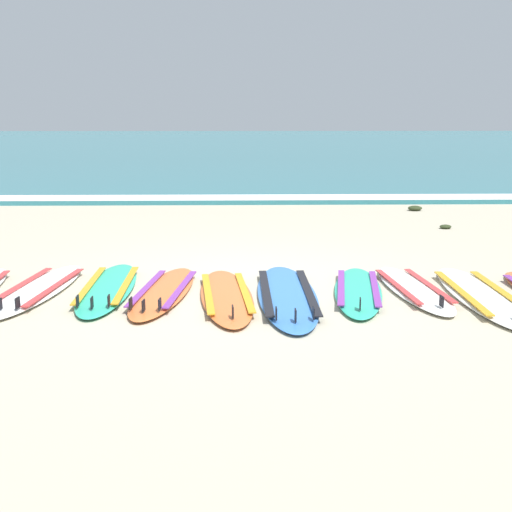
{
  "coord_description": "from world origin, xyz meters",
  "views": [
    {
      "loc": [
        0.0,
        -6.9,
        1.89
      ],
      "look_at": [
        0.17,
        0.32,
        0.25
      ],
      "focal_mm": 43.72,
      "sensor_mm": 36.0,
      "label": 1
    }
  ],
  "objects": [
    {
      "name": "seaweed_clump_mid_sand",
      "position": [
        3.46,
        3.45,
        0.03
      ],
      "size": [
        0.2,
        0.16,
        0.07
      ],
      "primitive_type": "ellipsoid",
      "color": "#2D381E",
      "rests_on": "ground"
    },
    {
      "name": "surfboard_4",
      "position": [
        -0.17,
        -0.61,
        0.04
      ],
      "size": [
        0.74,
        2.19,
        0.18
      ],
      "color": "orange",
      "rests_on": "ground"
    },
    {
      "name": "surfboard_1",
      "position": [
        -2.22,
        -0.32,
        0.04
      ],
      "size": [
        0.78,
        2.23,
        0.18
      ],
      "color": "white",
      "rests_on": "ground"
    },
    {
      "name": "ground_plane",
      "position": [
        0.0,
        0.0,
        0.0
      ],
      "size": [
        80.0,
        80.0,
        0.0
      ],
      "primitive_type": "plane",
      "color": "#B7AD93"
    },
    {
      "name": "surfboard_2",
      "position": [
        -1.47,
        -0.28,
        0.04
      ],
      "size": [
        0.61,
        2.2,
        0.18
      ],
      "color": "#2DB793",
      "rests_on": "ground"
    },
    {
      "name": "surfboard_3",
      "position": [
        -0.84,
        -0.44,
        0.04
      ],
      "size": [
        0.75,
        2.11,
        0.18
      ],
      "color": "orange",
      "rests_on": "ground"
    },
    {
      "name": "surfboard_5",
      "position": [
        0.47,
        -0.6,
        0.04
      ],
      "size": [
        0.64,
        2.48,
        0.18
      ],
      "color": "#3875CC",
      "rests_on": "ground"
    },
    {
      "name": "surfboard_7",
      "position": [
        1.87,
        -0.39,
        0.04
      ],
      "size": [
        0.66,
        2.02,
        0.18
      ],
      "color": "white",
      "rests_on": "ground"
    },
    {
      "name": "seaweed_clump_near_shoreline",
      "position": [
        3.5,
        5.5,
        0.05
      ],
      "size": [
        0.28,
        0.23,
        0.1
      ],
      "primitive_type": "ellipsoid",
      "color": "#2D381E",
      "rests_on": "ground"
    },
    {
      "name": "surfboard_8",
      "position": [
        2.52,
        -0.65,
        0.04
      ],
      "size": [
        0.62,
        2.37,
        0.18
      ],
      "color": "silver",
      "rests_on": "ground"
    },
    {
      "name": "surfboard_6",
      "position": [
        1.25,
        -0.45,
        0.04
      ],
      "size": [
        0.81,
        2.06,
        0.18
      ],
      "color": "#2DB793",
      "rests_on": "ground"
    },
    {
      "name": "sea",
      "position": [
        0.0,
        36.38,
        0.05
      ],
      "size": [
        80.0,
        60.0,
        0.1
      ],
      "primitive_type": "cube",
      "color": "teal",
      "rests_on": "ground"
    },
    {
      "name": "wave_foam_strip",
      "position": [
        0.0,
        6.84,
        0.06
      ],
      "size": [
        80.0,
        0.93,
        0.11
      ],
      "primitive_type": "cube",
      "color": "white",
      "rests_on": "ground"
    }
  ]
}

